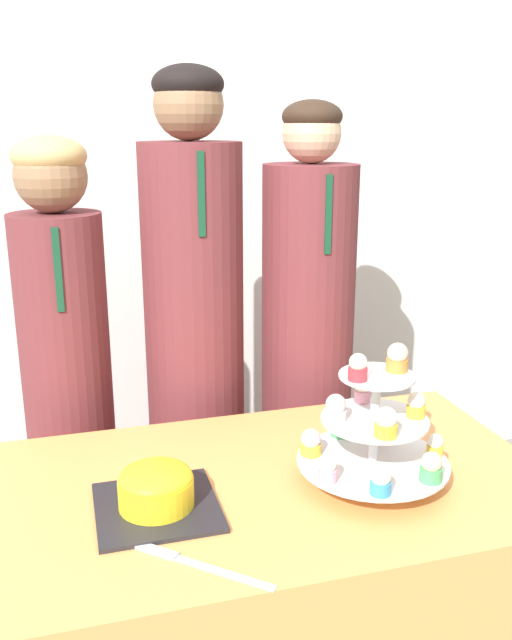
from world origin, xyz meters
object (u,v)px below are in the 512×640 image
(round_cake, at_px, (156,489))
(cake_knife, at_px, (180,559))
(student_1, at_px, (195,362))
(cupcake_stand, at_px, (373,429))
(student_0, at_px, (69,397))
(student_2, at_px, (307,367))

(round_cake, relative_size, cake_knife, 1.11)
(round_cake, bearing_deg, student_1, 72.25)
(cupcake_stand, relative_size, student_1, 0.20)
(cupcake_stand, bearing_deg, cake_knife, -160.30)
(student_0, relative_size, student_1, 0.89)
(cake_knife, relative_size, student_2, 0.14)
(round_cake, bearing_deg, student_0, 103.78)
(round_cake, xyz_separation_m, cupcake_stand, (0.47, -0.02, 0.08))
(round_cake, distance_m, student_1, 0.69)
(cupcake_stand, bearing_deg, student_0, 133.01)
(round_cake, xyz_separation_m, student_2, (0.57, 0.66, -0.03))
(round_cake, bearing_deg, cupcake_stand, -2.15)
(student_0, distance_m, student_2, 0.73)
(cake_knife, bearing_deg, student_0, 143.89)
(cupcake_stand, bearing_deg, student_2, 81.74)
(round_cake, height_order, student_0, student_0)
(round_cake, xyz_separation_m, student_1, (0.21, 0.66, 0.03))
(round_cake, bearing_deg, cake_knife, -84.43)
(student_2, bearing_deg, student_1, 180.00)
(cake_knife, distance_m, student_1, 0.87)
(student_0, height_order, student_2, student_2)
(round_cake, relative_size, cupcake_stand, 0.75)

